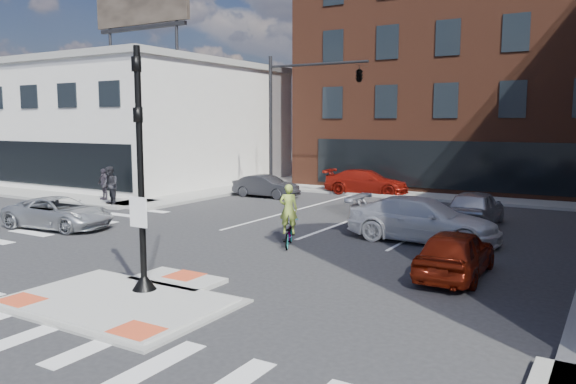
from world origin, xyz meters
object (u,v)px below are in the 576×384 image
Objects in this scene: bg_car_silver at (475,208)px; cyclist at (288,226)px; bg_car_dark at (266,186)px; white_pickup at (423,220)px; pedestrian_b at (104,184)px; red_sedan at (456,253)px; bg_car_red at (366,182)px; pedestrian_a at (110,185)px; silver_suv at (59,213)px.

cyclist is (-4.67, -7.15, -0.04)m from bg_car_silver.
cyclist is at bearing -144.05° from bg_car_dark.
pedestrian_b is (-17.73, 0.93, 0.20)m from white_pickup.
bg_car_dark is at bearing -15.80° from bg_car_silver.
bg_car_red is (-9.25, 15.50, 0.04)m from red_sedan.
white_pickup is 4.04m from bg_car_silver.
pedestrian_a reaches higher than bg_car_silver.
bg_car_red is (-7.02, 11.37, -0.06)m from white_pickup.
white_pickup is at bearing 21.99° from pedestrian_a.
red_sedan is 0.80× the size of bg_car_red.
bg_car_dark is 1.77× the size of cyclist.
white_pickup is (13.41, 5.13, 0.15)m from silver_suv.
cyclist is (-5.95, 0.91, 0.05)m from red_sedan.
silver_suv is at bearing 169.97° from bg_car_dark.
pedestrian_b is at bearing 133.60° from bg_car_dark.
pedestrian_b is at bearing 27.85° from silver_suv.
bg_car_red is 14.96m from cyclist.
bg_car_dark is at bearing 78.77° from pedestrian_a.
pedestrian_b is at bearing 127.18° from bg_car_red.
pedestrian_b is at bearing -15.65° from red_sedan.
white_pickup is 2.49× the size of cyclist.
silver_suv is 2.74× the size of pedestrian_b.
bg_car_silver is (0.95, 3.92, -0.01)m from white_pickup.
bg_car_silver reaches higher than silver_suv.
bg_car_dark is (-11.40, 7.10, -0.15)m from white_pickup.
silver_suv is 2.36× the size of pedestrian_a.
white_pickup is at bearing -63.09° from red_sedan.
white_pickup is 3.26× the size of pedestrian_b.
bg_car_silver is at bearing -105.10° from bg_car_dark.
pedestrian_b is (-4.32, 6.06, 0.35)m from silver_suv.
pedestrian_a is (-9.03, -11.50, 0.39)m from bg_car_red.
white_pickup reaches higher than silver_suv.
bg_car_dark is 12.75m from bg_car_silver.
white_pickup is 2.81× the size of pedestrian_a.
red_sedan is at bearing -5.29° from pedestrian_b.
bg_car_dark is at bearing 57.52° from white_pickup.
white_pickup is (-2.23, 4.13, 0.10)m from red_sedan.
pedestrian_a reaches higher than red_sedan.
bg_car_dark is 8.62m from pedestrian_a.
bg_car_silver is 2.08× the size of cyclist.
pedestrian_b is (-6.34, -6.17, 0.35)m from bg_car_dark.
silver_suv is at bearing 2.23° from red_sedan.
bg_car_red is at bearing 53.20° from pedestrian_b.
white_pickup is at bearing 5.93° from pedestrian_b.
pedestrian_b reaches higher than bg_car_dark.
cyclist reaches higher than pedestrian_b.
bg_car_red is at bearing 31.17° from white_pickup.
red_sedan is 0.89× the size of bg_car_silver.
silver_suv is at bearing 110.40° from white_pickup.
bg_car_dark is 0.85× the size of bg_car_silver.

